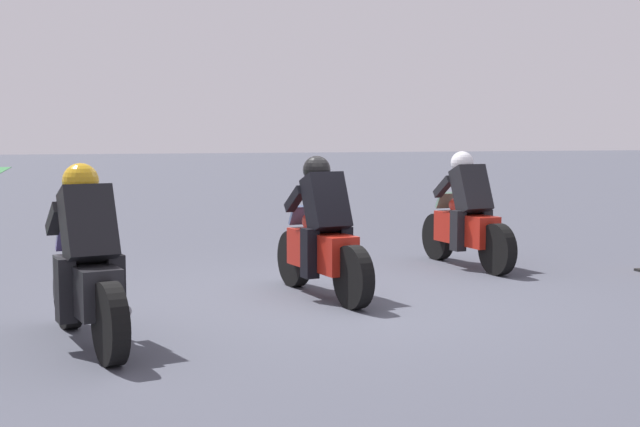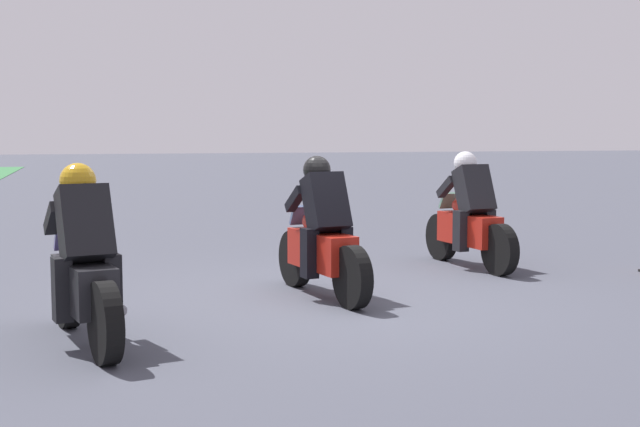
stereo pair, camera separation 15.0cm
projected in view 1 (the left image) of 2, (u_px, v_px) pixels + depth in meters
The scene contains 4 objects.
ground_plane at pixel (330, 300), 9.01m from camera, with size 120.00×120.00×0.00m, color #424450.
rider_lane_a at pixel (467, 220), 11.14m from camera, with size 2.04×0.59×1.51m.
rider_lane_b at pixel (322, 239), 9.12m from camera, with size 2.03×0.63×1.51m.
rider_lane_c at pixel (87, 271), 7.04m from camera, with size 2.02×0.66×1.51m.
Camera 1 is at (-8.52, 2.51, 1.77)m, focal length 48.02 mm.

